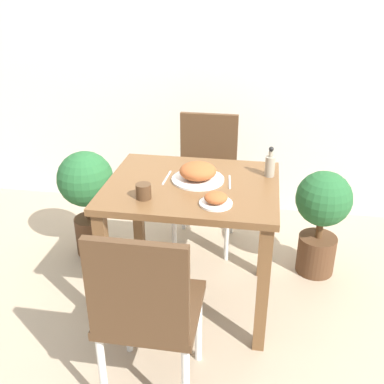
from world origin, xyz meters
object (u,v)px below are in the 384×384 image
at_px(chair_near, 147,308).
at_px(food_plate, 198,173).
at_px(potted_plant_left, 87,191).
at_px(side_plate, 216,200).
at_px(chair_far, 206,173).
at_px(potted_plant_right, 322,214).
at_px(drink_cup, 144,191).
at_px(sauce_bottle, 270,165).

distance_m(chair_near, food_plate, 0.82).
bearing_deg(potted_plant_left, side_plate, -33.77).
bearing_deg(chair_far, potted_plant_right, -21.03).
xyz_separation_m(side_plate, drink_cup, (-0.36, 0.01, 0.01)).
relative_size(chair_far, food_plate, 3.23).
xyz_separation_m(side_plate, sauce_bottle, (0.25, 0.38, 0.04)).
distance_m(chair_near, side_plate, 0.61).
bearing_deg(potted_plant_right, chair_near, -125.85).
bearing_deg(chair_far, sauce_bottle, -52.67).
height_order(chair_far, food_plate, chair_far).
relative_size(drink_cup, potted_plant_right, 0.11).
distance_m(chair_near, potted_plant_left, 1.31).
relative_size(chair_far, drink_cup, 11.96).
distance_m(potted_plant_left, potted_plant_right, 1.52).
bearing_deg(potted_plant_right, chair_far, 158.97).
xyz_separation_m(sauce_bottle, potted_plant_right, (0.34, 0.26, -0.41)).
height_order(chair_far, side_plate, chair_far).
height_order(chair_near, side_plate, chair_near).
relative_size(chair_far, sauce_bottle, 5.35).
xyz_separation_m(chair_far, side_plate, (0.17, -0.93, 0.27)).
relative_size(drink_cup, sauce_bottle, 0.45).
bearing_deg(potted_plant_right, sauce_bottle, -143.46).
distance_m(chair_far, side_plate, 0.99).
height_order(chair_near, food_plate, chair_near).
xyz_separation_m(chair_near, chair_far, (0.05, 1.43, 0.00)).
relative_size(drink_cup, potted_plant_left, 0.10).
bearing_deg(side_plate, food_plate, 115.83).
distance_m(side_plate, potted_plant_right, 0.95).
distance_m(chair_far, drink_cup, 0.99).
bearing_deg(side_plate, chair_far, 100.30).
relative_size(food_plate, drink_cup, 3.70).
relative_size(chair_near, potted_plant_right, 1.30).
relative_size(chair_far, side_plate, 5.68).
height_order(potted_plant_left, potted_plant_right, potted_plant_left).
height_order(side_plate, drink_cup, drink_cup).
relative_size(side_plate, drink_cup, 2.11).
relative_size(food_plate, potted_plant_left, 0.38).
bearing_deg(potted_plant_left, chair_far, 22.71).
distance_m(chair_far, sauce_bottle, 0.76).
bearing_deg(food_plate, chair_near, -97.33).
xyz_separation_m(food_plate, side_plate, (0.13, -0.26, -0.02)).
xyz_separation_m(food_plate, potted_plant_left, (-0.80, 0.35, -0.34)).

